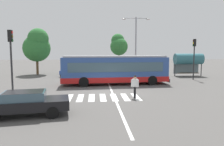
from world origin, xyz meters
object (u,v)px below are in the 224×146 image
traffic_light_near_corner (11,53)px  background_tree_right (119,45)px  foreground_sedan (26,102)px  traffic_light_far_corner (194,53)px  parked_car_champagne (87,70)px  background_tree_left (37,45)px  bus_stop_shelter (188,59)px  twin_arm_street_lamp (136,40)px  parked_car_charcoal (106,70)px  city_transit_bus (115,70)px  parked_car_red (123,70)px  parked_car_white (140,70)px  parked_car_blue (69,71)px  pedestrian_crossing_street (135,85)px

traffic_light_near_corner → background_tree_right: (10.77, 21.80, 1.37)m
foreground_sedan → traffic_light_near_corner: size_ratio=0.92×
foreground_sedan → traffic_light_far_corner: bearing=40.7°
traffic_light_far_corner → parked_car_champagne: bearing=156.1°
background_tree_left → bus_stop_shelter: bearing=-10.5°
parked_car_champagne → twin_arm_street_lamp: size_ratio=0.56×
foreground_sedan → background_tree_right: background_tree_right is taller
background_tree_right → parked_car_charcoal: bearing=-110.4°
city_transit_bus → parked_car_charcoal: size_ratio=2.52×
traffic_light_near_corner → parked_car_charcoal: bearing=60.9°
parked_car_red → background_tree_left: size_ratio=0.66×
city_transit_bus → parked_car_white: bearing=62.7°
parked_car_blue → traffic_light_near_corner: bearing=-100.2°
parked_car_blue → parked_car_white: bearing=0.8°
pedestrian_crossing_street → parked_car_champagne: size_ratio=0.37×
parked_car_charcoal → parked_car_red: size_ratio=0.98×
pedestrian_crossing_street → parked_car_red: pedestrian_crossing_street is taller
parked_car_blue → background_tree_right: 11.87m
twin_arm_street_lamp → pedestrian_crossing_street: bearing=-101.2°
pedestrian_crossing_street → parked_car_champagne: pedestrian_crossing_street is taller
pedestrian_crossing_street → traffic_light_far_corner: bearing=46.6°
city_transit_bus → parked_car_charcoal: city_transit_bus is taller
parked_car_red → traffic_light_near_corner: size_ratio=0.91×
pedestrian_crossing_street → parked_car_white: (3.73, 15.71, -0.20)m
parked_car_blue → pedestrian_crossing_street: bearing=-66.2°
traffic_light_near_corner → background_tree_right: 24.35m
parked_car_red → parked_car_champagne: bearing=-179.1°
foreground_sedan → parked_car_champagne: same height
parked_car_white → bus_stop_shelter: (6.63, -2.10, 1.65)m
city_transit_bus → parked_car_champagne: bearing=110.3°
city_transit_bus → parked_car_blue: 10.63m
bus_stop_shelter → parked_car_white: bearing=162.4°
city_transit_bus → twin_arm_street_lamp: size_ratio=1.38×
parked_car_red → bus_stop_shelter: bus_stop_shelter is taller
parked_car_charcoal → twin_arm_street_lamp: size_ratio=0.55×
parked_car_red → background_tree_left: bearing=172.2°
parked_car_blue → parked_car_red: size_ratio=0.98×
parked_car_white → parked_car_charcoal: bearing=-179.3°
foreground_sedan → parked_car_white: 22.25m
background_tree_left → city_transit_bus: bearing=-44.9°
traffic_light_far_corner → twin_arm_street_lamp: (-6.58, 4.01, 1.74)m
pedestrian_crossing_street → parked_car_blue: pedestrian_crossing_street is taller
parked_car_white → background_tree_right: 8.76m
foreground_sedan → background_tree_left: size_ratio=0.67×
bus_stop_shelter → twin_arm_street_lamp: 8.07m
parked_car_champagne → traffic_light_near_corner: traffic_light_near_corner is taller
city_transit_bus → traffic_light_far_corner: size_ratio=2.27×
parked_car_blue → parked_car_charcoal: bearing=1.0°
parked_car_white → twin_arm_street_lamp: bearing=-118.0°
parked_car_red → background_tree_right: 8.23m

